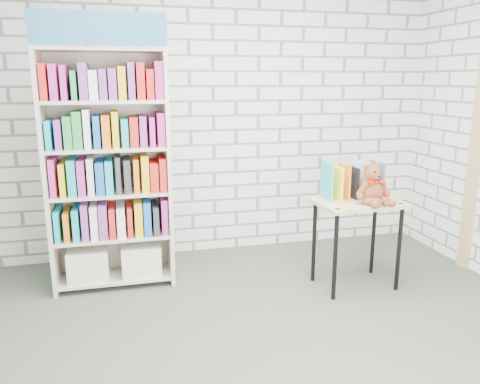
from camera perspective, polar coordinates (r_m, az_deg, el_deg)
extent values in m
plane|color=#3D473C|center=(3.28, 3.96, -18.78)|extent=(4.50, 4.50, 0.00)
cube|color=silver|center=(4.73, -3.26, 9.25)|extent=(4.50, 0.02, 2.80)
cube|color=beige|center=(4.10, -22.40, 1.96)|extent=(0.03, 0.39, 2.00)
cube|color=beige|center=(4.07, -8.81, 2.74)|extent=(0.03, 0.39, 2.00)
cube|color=beige|center=(4.24, -15.58, 2.83)|extent=(1.00, 0.02, 2.00)
cube|color=teal|center=(3.82, -16.83, 18.60)|extent=(1.00, 0.02, 0.24)
cube|color=beige|center=(4.33, -14.85, -9.86)|extent=(0.93, 0.37, 0.03)
cube|color=beige|center=(4.19, -15.16, -5.11)|extent=(0.93, 0.37, 0.03)
cube|color=beige|center=(4.09, -15.48, -0.08)|extent=(0.93, 0.37, 0.03)
cube|color=beige|center=(4.02, -15.82, 5.17)|extent=(0.93, 0.37, 0.03)
cube|color=beige|center=(3.99, -16.17, 10.55)|extent=(0.93, 0.37, 0.03)
cube|color=beige|center=(3.99, -16.56, 16.29)|extent=(0.93, 0.37, 0.03)
cube|color=silver|center=(4.28, -17.97, -8.19)|extent=(0.33, 0.33, 0.27)
cube|color=silver|center=(4.27, -11.96, -7.88)|extent=(0.33, 0.33, 0.27)
cube|color=#BF338C|center=(4.14, -15.28, -3.22)|extent=(0.93, 0.33, 0.27)
cube|color=#19A5B2|center=(4.05, -15.61, 1.92)|extent=(0.93, 0.33, 0.27)
cube|color=white|center=(3.99, -15.96, 7.24)|extent=(0.93, 0.33, 0.27)
cube|color=purple|center=(3.97, -16.32, 12.66)|extent=(0.93, 0.33, 0.27)
cube|color=tan|center=(4.05, 14.21, -1.26)|extent=(0.74, 0.53, 0.03)
cylinder|color=black|center=(3.86, 11.52, -7.78)|extent=(0.03, 0.03, 0.73)
cylinder|color=black|center=(4.18, 9.01, -6.02)|extent=(0.03, 0.03, 0.73)
cylinder|color=black|center=(4.17, 18.81, -6.63)|extent=(0.03, 0.03, 0.73)
cylinder|color=black|center=(4.47, 15.96, -5.09)|extent=(0.03, 0.03, 0.73)
cylinder|color=black|center=(3.75, 11.87, -2.08)|extent=(0.05, 0.05, 0.01)
cylinder|color=black|center=(4.06, 19.01, -1.36)|extent=(0.05, 0.05, 0.01)
cube|color=#2AB1B8|center=(3.99, 10.55, 1.13)|extent=(0.03, 0.22, 0.29)
cube|color=yellow|center=(4.03, 11.56, 1.20)|extent=(0.03, 0.22, 0.29)
cube|color=orange|center=(4.07, 12.55, 1.26)|extent=(0.03, 0.22, 0.29)
cube|color=black|center=(4.11, 13.52, 1.33)|extent=(0.03, 0.22, 0.29)
cube|color=silver|center=(4.15, 14.47, 1.39)|extent=(0.03, 0.22, 0.29)
cube|color=#B83920|center=(4.19, 15.40, 1.45)|extent=(0.03, 0.22, 0.29)
cube|color=#2C6BA7|center=(4.23, 16.31, 1.51)|extent=(0.03, 0.22, 0.29)
ellipsoid|color=maroon|center=(3.98, 15.73, 0.13)|extent=(0.20, 0.17, 0.20)
sphere|color=maroon|center=(3.95, 15.91, 2.26)|extent=(0.14, 0.14, 0.14)
sphere|color=maroon|center=(3.92, 15.22, 3.08)|extent=(0.05, 0.05, 0.05)
sphere|color=maroon|center=(3.98, 16.45, 3.15)|extent=(0.05, 0.05, 0.05)
sphere|color=maroon|center=(3.91, 16.38, 1.83)|extent=(0.06, 0.06, 0.06)
sphere|color=black|center=(3.88, 16.13, 2.36)|extent=(0.02, 0.02, 0.02)
sphere|color=black|center=(3.91, 16.72, 2.40)|extent=(0.02, 0.02, 0.02)
sphere|color=black|center=(3.89, 16.61, 1.83)|extent=(0.02, 0.02, 0.02)
cylinder|color=maroon|center=(3.90, 14.73, 0.36)|extent=(0.10, 0.08, 0.14)
cylinder|color=maroon|center=(4.02, 17.07, 0.58)|extent=(0.10, 0.09, 0.14)
sphere|color=maroon|center=(3.89, 14.46, -0.54)|extent=(0.06, 0.06, 0.06)
sphere|color=maroon|center=(4.04, 17.45, -0.22)|extent=(0.06, 0.06, 0.06)
cylinder|color=maroon|center=(3.89, 15.85, -1.15)|extent=(0.12, 0.16, 0.08)
cylinder|color=maroon|center=(3.95, 17.19, -0.99)|extent=(0.09, 0.16, 0.08)
sphere|color=maroon|center=(3.82, 16.14, -1.49)|extent=(0.07, 0.07, 0.07)
sphere|color=maroon|center=(3.92, 18.05, -1.25)|extent=(0.07, 0.07, 0.07)
cone|color=#B3240B|center=(3.90, 15.92, 1.12)|extent=(0.06, 0.06, 0.05)
cone|color=#B3240B|center=(3.94, 16.70, 1.19)|extent=(0.06, 0.06, 0.05)
sphere|color=#B3240B|center=(3.92, 16.34, 1.15)|extent=(0.03, 0.03, 0.03)
cube|color=tan|center=(4.79, 26.71, 3.66)|extent=(0.05, 0.12, 2.10)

